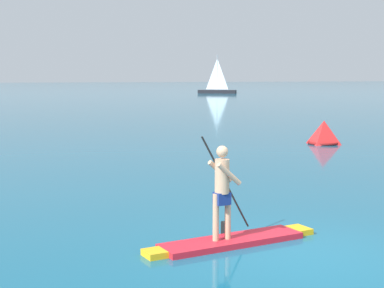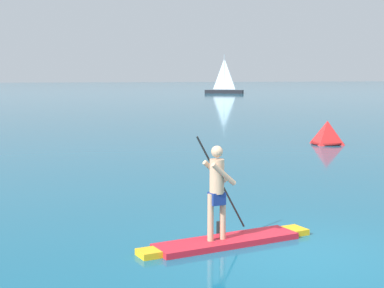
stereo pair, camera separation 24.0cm
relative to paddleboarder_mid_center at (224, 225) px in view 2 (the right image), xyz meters
name	(u,v)px [view 2 (the right image)]	position (x,y,z in m)	size (l,w,h in m)	color
ground	(298,255)	(1.02, -0.92, -0.35)	(440.00, 440.00, 0.00)	#145B7A
paddleboarder_mid_center	(224,225)	(0.00, 0.00, 0.00)	(3.43, 1.24, 1.98)	red
race_marker_buoy	(327,134)	(9.26, 13.18, 0.10)	(1.64, 1.64, 1.04)	red
sailboat_right_horizon	(224,88)	(27.17, 79.85, 0.51)	(6.06, 4.19, 6.24)	black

